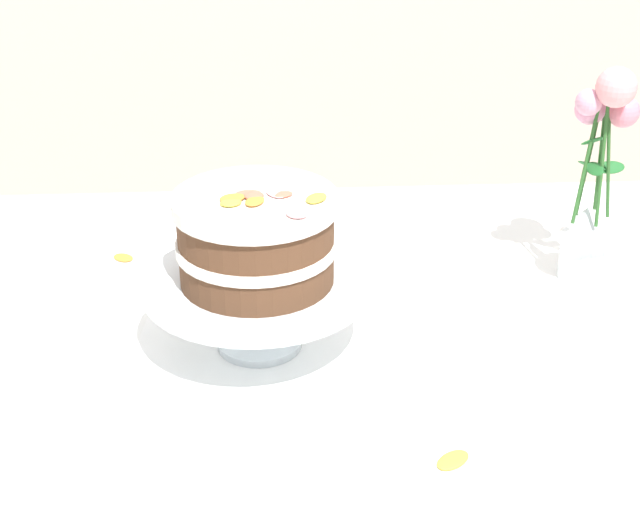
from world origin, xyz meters
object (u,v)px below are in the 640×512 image
(cake_stand, at_px, (258,291))
(flower_vase, at_px, (595,181))
(dining_table, at_px, (359,395))
(layer_cake, at_px, (256,238))

(cake_stand, bearing_deg, flower_vase, 19.36)
(dining_table, bearing_deg, cake_stand, -175.85)
(layer_cake, bearing_deg, dining_table, 4.20)
(layer_cake, bearing_deg, flower_vase, 19.38)
(cake_stand, bearing_deg, dining_table, 4.15)
(cake_stand, relative_size, flower_vase, 0.89)
(dining_table, relative_size, layer_cake, 6.92)
(cake_stand, distance_m, flower_vase, 0.51)
(dining_table, relative_size, cake_stand, 4.83)
(dining_table, height_order, flower_vase, flower_vase)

